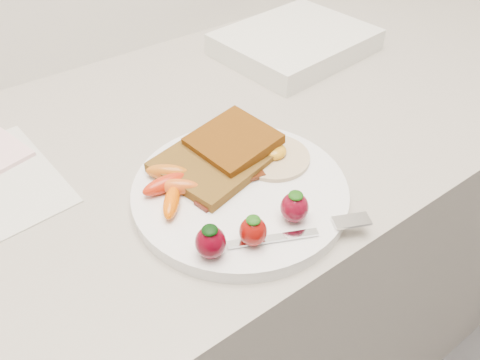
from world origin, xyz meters
TOP-DOWN VIEW (x-y plane):
  - counter at (0.00, 1.70)m, footprint 2.00×0.60m
  - plate at (0.03, 1.55)m, footprint 0.27×0.27m
  - toast_lower at (0.02, 1.60)m, footprint 0.14×0.14m
  - toast_upper at (0.06, 1.61)m, footprint 0.11×0.11m
  - fried_egg at (0.10, 1.57)m, footprint 0.11×0.11m
  - bacon_strips at (0.02, 1.56)m, footprint 0.10×0.06m
  - baby_carrots at (-0.05, 1.59)m, footprint 0.07×0.10m
  - strawberries at (-0.01, 1.47)m, footprint 0.14×0.05m
  - fork at (0.05, 1.44)m, footprint 0.16×0.08m
  - appliance at (0.35, 1.81)m, footprint 0.29×0.24m

SIDE VIEW (x-z plane):
  - counter at x=0.00m, z-range 0.00..0.90m
  - plate at x=0.03m, z-range 0.90..0.92m
  - appliance at x=0.35m, z-range 0.90..0.94m
  - fork at x=0.05m, z-range 0.92..0.92m
  - bacon_strips at x=0.02m, z-range 0.92..0.93m
  - fried_egg at x=0.10m, z-range 0.91..0.93m
  - toast_lower at x=0.02m, z-range 0.92..0.93m
  - baby_carrots at x=-0.05m, z-range 0.92..0.94m
  - strawberries at x=-0.01m, z-range 0.92..0.96m
  - toast_upper at x=0.06m, z-range 0.93..0.95m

